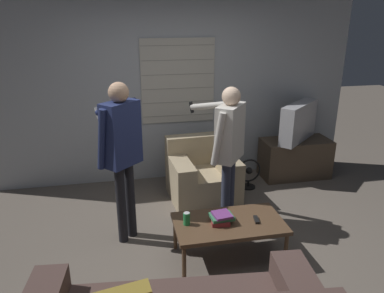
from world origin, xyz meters
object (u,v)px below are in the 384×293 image
object	(u,v)px
armchair_beige	(202,175)
book_stack	(221,218)
spare_remote	(256,220)
person_right_standing	(229,141)
coffee_table	(229,225)
person_left_standing	(121,144)
soda_can	(187,219)
floor_fan	(249,174)
tv	(298,122)

from	to	relation	value
armchair_beige	book_stack	size ratio (longest dim) A/B	3.97
armchair_beige	spare_remote	distance (m)	1.42
armchair_beige	person_right_standing	size ratio (longest dim) A/B	0.56
coffee_table	person_right_standing	bearing A→B (deg)	75.40
armchair_beige	book_stack	world-z (taller)	armchair_beige
person_left_standing	spare_remote	size ratio (longest dim) A/B	12.69
coffee_table	person_right_standing	xyz separation A→B (m)	(0.16, 0.62, 0.65)
coffee_table	armchair_beige	bearing A→B (deg)	88.12
soda_can	floor_fan	world-z (taller)	soda_can
person_left_standing	book_stack	size ratio (longest dim) A/B	7.55
person_right_standing	floor_fan	world-z (taller)	person_right_standing
book_stack	armchair_beige	bearing A→B (deg)	84.75
armchair_beige	person_left_standing	xyz separation A→B (m)	(-1.02, -0.80, 0.77)
coffee_table	person_right_standing	distance (m)	0.92
soda_can	spare_remote	world-z (taller)	soda_can
tv	spare_remote	distance (m)	2.22
armchair_beige	tv	bearing A→B (deg)	-170.13
armchair_beige	soda_can	distance (m)	1.41
person_right_standing	soda_can	xyz separation A→B (m)	(-0.58, -0.59, -0.55)
spare_remote	floor_fan	bearing A→B (deg)	82.40
tv	coffee_table	bearing A→B (deg)	6.54
armchair_beige	spare_remote	xyz separation A→B (m)	(0.22, -1.39, 0.11)
person_right_standing	book_stack	world-z (taller)	person_right_standing
coffee_table	book_stack	world-z (taller)	book_stack
tv	soda_can	distance (m)	2.61
coffee_table	person_left_standing	bearing A→B (deg)	150.03
tv	person_left_standing	world-z (taller)	person_left_standing
spare_remote	floor_fan	size ratio (longest dim) A/B	0.32
person_right_standing	coffee_table	bearing A→B (deg)	-157.20
soda_can	person_right_standing	bearing A→B (deg)	45.51
floor_fan	armchair_beige	bearing A→B (deg)	-170.43
soda_can	coffee_table	bearing A→B (deg)	-5.31
person_left_standing	person_right_standing	bearing A→B (deg)	-39.83
person_right_standing	spare_remote	size ratio (longest dim) A/B	11.94
book_stack	spare_remote	size ratio (longest dim) A/B	1.68
soda_can	tv	bearing A→B (deg)	40.72
coffee_table	spare_remote	world-z (taller)	spare_remote
armchair_beige	coffee_table	size ratio (longest dim) A/B	0.84
armchair_beige	spare_remote	bearing A→B (deg)	95.28
person_left_standing	coffee_table	bearing A→B (deg)	-72.79
book_stack	soda_can	distance (m)	0.34
coffee_table	book_stack	xyz separation A→B (m)	(-0.08, -0.00, 0.09)
coffee_table	tv	size ratio (longest dim) A/B	1.36
tv	person_left_standing	bearing A→B (deg)	-16.93
tv	person_right_standing	bearing A→B (deg)	-3.09
tv	person_right_standing	size ratio (longest dim) A/B	0.49
person_right_standing	book_stack	distance (m)	0.87
person_left_standing	spare_remote	bearing A→B (deg)	-68.44
floor_fan	tv	bearing A→B (deg)	17.06
person_right_standing	tv	bearing A→B (deg)	-14.10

